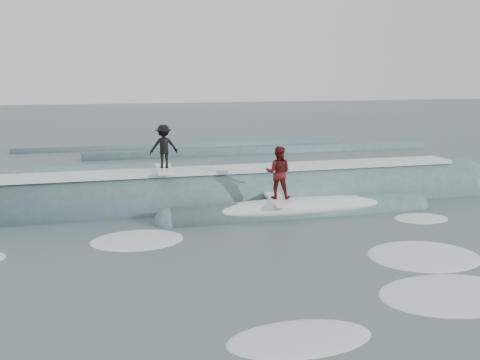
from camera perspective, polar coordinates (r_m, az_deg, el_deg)
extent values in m
plane|color=#384D52|center=(15.04, 4.62, -7.49)|extent=(160.00, 160.00, 0.00)
cylinder|color=#3D5F66|center=(20.30, -0.72, -2.52)|extent=(19.78, 2.51, 2.51)
sphere|color=#3D5F66|center=(24.59, 22.24, -0.94)|extent=(2.51, 2.51, 2.51)
cylinder|color=#3D5F66|center=(18.80, 6.26, -3.71)|extent=(9.00, 1.09, 1.09)
sphere|color=#3D5F66|center=(17.73, -7.49, -4.65)|extent=(1.09, 1.09, 1.09)
sphere|color=#3D5F66|center=(20.81, 17.93, -2.74)|extent=(1.09, 1.09, 1.09)
cube|color=white|center=(20.03, -0.73, 1.17)|extent=(18.00, 1.30, 0.14)
ellipsoid|color=white|center=(18.72, 6.28, -2.82)|extent=(7.60, 1.30, 0.60)
cube|color=white|center=(19.56, -8.07, 1.17)|extent=(0.65, 2.02, 0.10)
imported|color=black|center=(19.43, -8.13, 3.58)|extent=(1.01, 0.58, 1.56)
cube|color=white|center=(18.40, 4.07, -2.08)|extent=(0.71, 2.04, 0.10)
imported|color=#4E100E|center=(18.21, 4.11, 0.81)|extent=(1.07, 0.97, 1.79)
ellipsoid|color=white|center=(13.05, 21.73, -11.27)|extent=(2.82, 1.92, 0.10)
ellipsoid|color=white|center=(19.22, 18.73, -3.91)|extent=(1.87, 1.28, 0.10)
ellipsoid|color=white|center=(16.18, -10.92, -6.31)|extent=(3.31, 2.26, 0.10)
ellipsoid|color=white|center=(15.38, 18.97, -7.66)|extent=(3.51, 2.39, 0.10)
ellipsoid|color=white|center=(10.38, 6.38, -16.47)|extent=(2.24, 1.53, 0.10)
cylinder|color=#3D5F66|center=(33.30, 2.71, 2.86)|extent=(22.00, 0.80, 0.80)
cylinder|color=#3D5F66|center=(36.18, -5.80, 3.48)|extent=(22.00, 0.60, 0.60)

